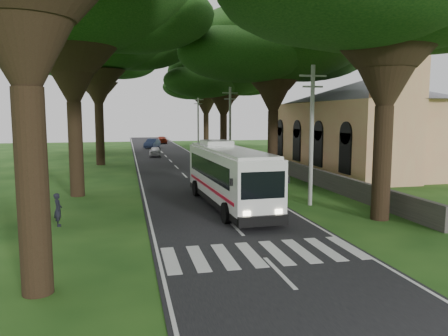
% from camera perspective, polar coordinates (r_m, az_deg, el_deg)
% --- Properties ---
extents(ground, '(140.00, 140.00, 0.00)m').
position_cam_1_polar(ground, '(18.65, 2.97, -9.33)').
color(ground, '#173F12').
rests_on(ground, ground).
extents(road, '(8.00, 120.00, 0.04)m').
position_cam_1_polar(road, '(42.83, -6.07, -0.06)').
color(road, black).
rests_on(road, ground).
extents(crosswalk, '(8.00, 3.00, 0.01)m').
position_cam_1_polar(crosswalk, '(16.82, 4.84, -11.18)').
color(crosswalk, silver).
rests_on(crosswalk, ground).
extents(property_wall, '(0.35, 50.00, 1.20)m').
position_cam_1_polar(property_wall, '(43.74, 5.86, 0.87)').
color(property_wall, '#383533').
rests_on(property_wall, ground).
extents(church, '(14.00, 24.00, 11.60)m').
position_cam_1_polar(church, '(44.94, 17.80, 6.24)').
color(church, '#E5996F').
rests_on(church, ground).
extents(pole_near, '(1.60, 0.24, 8.00)m').
position_cam_1_polar(pole_near, '(25.45, 11.37, 4.48)').
color(pole_near, gray).
rests_on(pole_near, ground).
extents(pole_mid, '(1.60, 0.24, 8.00)m').
position_cam_1_polar(pole_mid, '(44.46, 0.80, 5.63)').
color(pole_mid, gray).
rests_on(pole_mid, ground).
extents(pole_far, '(1.60, 0.24, 8.00)m').
position_cam_1_polar(pole_far, '(64.08, -3.39, 6.03)').
color(pole_far, gray).
rests_on(pole_far, ground).
extents(tree_l_midb, '(16.40, 16.40, 16.59)m').
position_cam_1_polar(tree_l_midb, '(47.94, -16.32, 16.06)').
color(tree_l_midb, black).
rests_on(tree_l_midb, ground).
extents(tree_l_far, '(13.97, 13.97, 16.13)m').
position_cam_1_polar(tree_l_far, '(65.79, -16.22, 13.48)').
color(tree_l_far, black).
rests_on(tree_l_far, ground).
extents(tree_r_mida, '(15.88, 15.88, 14.75)m').
position_cam_1_polar(tree_r_mida, '(39.85, 6.54, 15.70)').
color(tree_r_mida, black).
rests_on(tree_r_mida, ground).
extents(tree_r_midb, '(14.23, 14.23, 13.55)m').
position_cam_1_polar(tree_r_midb, '(56.83, -0.07, 12.23)').
color(tree_r_midb, black).
rests_on(tree_r_midb, ground).
extents(tree_r_far, '(13.47, 13.47, 13.69)m').
position_cam_1_polar(tree_r_far, '(74.64, -2.38, 11.18)').
color(tree_r_far, black).
rests_on(tree_r_far, ground).
extents(coach_bus, '(3.03, 11.43, 3.34)m').
position_cam_1_polar(coach_bus, '(24.85, 0.59, -0.96)').
color(coach_bus, silver).
rests_on(coach_bus, ground).
extents(distant_car_a, '(1.72, 3.78, 1.26)m').
position_cam_1_polar(distant_car_a, '(55.33, -8.97, 2.16)').
color(distant_car_a, silver).
rests_on(distant_car_a, road).
extents(distant_car_b, '(2.91, 4.63, 1.44)m').
position_cam_1_polar(distant_car_b, '(69.52, -9.37, 3.20)').
color(distant_car_b, navy).
rests_on(distant_car_b, road).
extents(distant_car_c, '(1.96, 4.44, 1.27)m').
position_cam_1_polar(distant_car_c, '(80.38, -8.17, 3.66)').
color(distant_car_c, '#9D2B16').
rests_on(distant_car_c, road).
extents(pedestrian, '(0.49, 0.64, 1.58)m').
position_cam_1_polar(pedestrian, '(22.06, -20.86, -5.11)').
color(pedestrian, black).
rests_on(pedestrian, ground).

